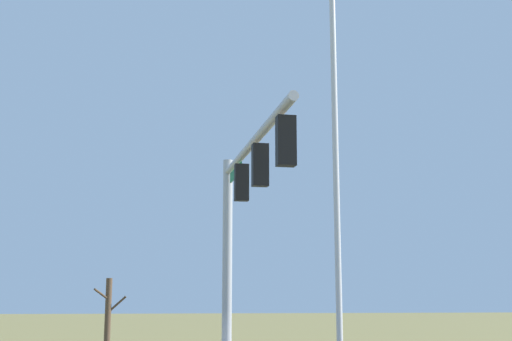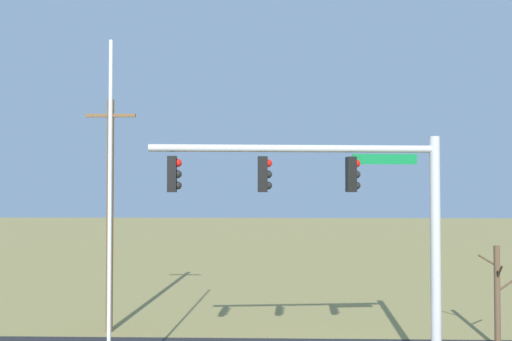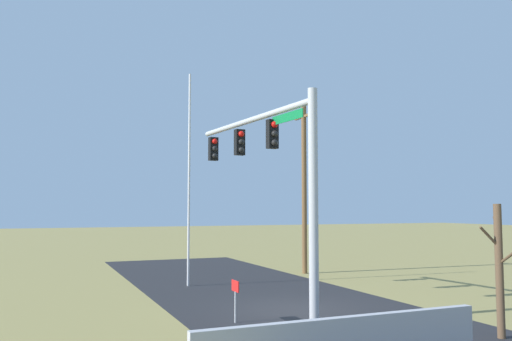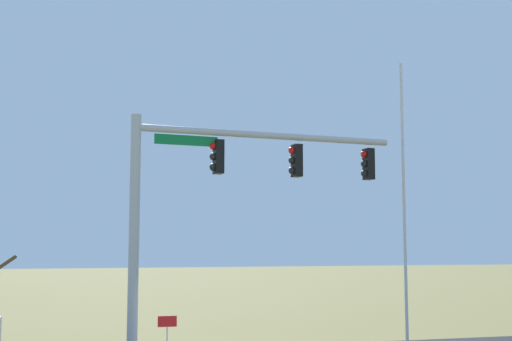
# 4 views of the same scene
# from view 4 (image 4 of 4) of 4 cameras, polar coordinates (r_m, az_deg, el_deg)

# --- Properties ---
(signal_mast) EXTENTS (7.91, 1.02, 6.81)m
(signal_mast) POSITION_cam_4_polar(r_m,az_deg,el_deg) (18.86, -3.12, -1.43)
(signal_mast) COLOR #B2B5BA
(signal_mast) RESTS_ON ground_plane
(flagpole) EXTENTS (0.10, 0.10, 9.21)m
(flagpole) POSITION_cam_4_polar(r_m,az_deg,el_deg) (22.00, 12.44, -2.77)
(flagpole) COLOR silver
(flagpole) RESTS_ON ground_plane
(open_sign) EXTENTS (0.56, 0.04, 1.22)m
(open_sign) POSITION_cam_4_polar(r_m,az_deg,el_deg) (20.42, -7.54, -12.99)
(open_sign) COLOR silver
(open_sign) RESTS_ON ground_plane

